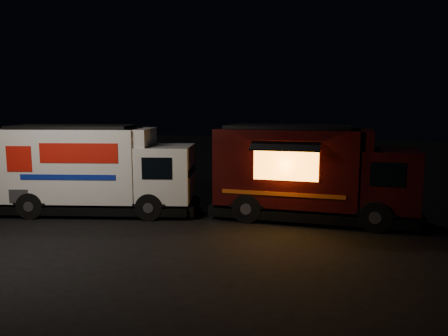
% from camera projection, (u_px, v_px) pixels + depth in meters
% --- Properties ---
extents(ground, '(80.00, 80.00, 0.00)m').
position_uv_depth(ground, '(174.00, 229.00, 13.24)').
color(ground, black).
rests_on(ground, ground).
extents(white_truck, '(7.12, 3.99, 3.06)m').
position_uv_depth(white_truck, '(100.00, 169.00, 15.22)').
color(white_truck, silver).
rests_on(white_truck, ground).
extents(red_truck, '(6.71, 2.62, 3.10)m').
position_uv_depth(red_truck, '(314.00, 173.00, 14.32)').
color(red_truck, '#350B09').
rests_on(red_truck, ground).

